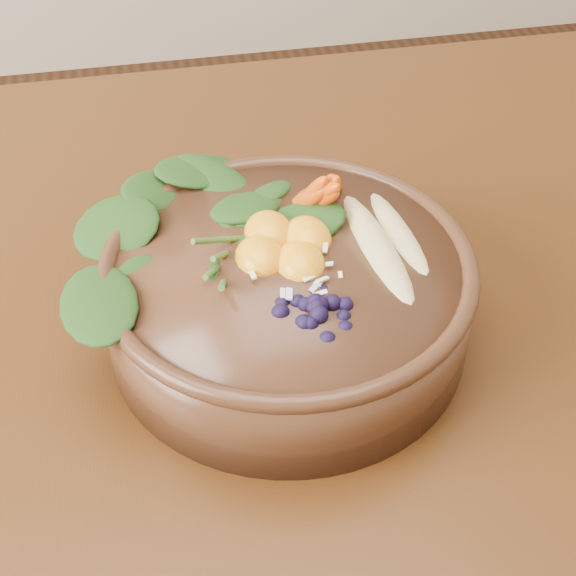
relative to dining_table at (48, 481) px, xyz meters
name	(u,v)px	position (x,y,z in m)	size (l,w,h in m)	color
dining_table	(48,481)	(0.00, 0.00, 0.00)	(1.60, 0.90, 0.75)	#331C0C
stoneware_bowl	(288,299)	(0.19, 0.03, 0.13)	(0.25, 0.25, 0.07)	#482816
kale_heap	(212,204)	(0.14, 0.07, 0.18)	(0.17, 0.15, 0.04)	#264C19
carrot_cluster	(322,153)	(0.23, 0.10, 0.20)	(0.05, 0.05, 0.07)	#DD450C
banana_halves	(389,225)	(0.26, 0.04, 0.17)	(0.05, 0.14, 0.02)	#E0CC84
mandarin_cluster	(284,231)	(0.19, 0.04, 0.17)	(0.07, 0.08, 0.03)	#FF9E13
blueberry_pile	(317,292)	(0.19, -0.03, 0.18)	(0.12, 0.09, 0.03)	black
coconut_flakes	(298,274)	(0.19, 0.01, 0.16)	(0.08, 0.06, 0.01)	white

